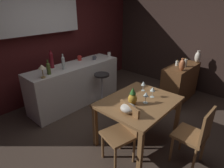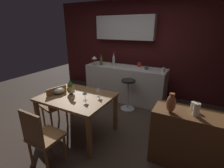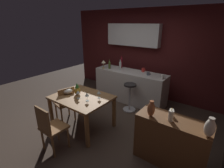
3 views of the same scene
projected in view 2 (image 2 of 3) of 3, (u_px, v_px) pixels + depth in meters
The scene contains 23 objects.
ground_plane at pixel (98, 122), 3.37m from camera, with size 9.00×9.00×0.00m, color #47382D.
wall_kitchen_back at pixel (134, 44), 4.66m from camera, with size 5.20×0.33×2.60m.
dining_table at pixel (77, 100), 2.85m from camera, with size 1.19×0.94×0.74m.
kitchen_counter at pixel (125, 83), 4.34m from camera, with size 2.10×0.60×0.90m, color silver.
sideboard_cabinet at pixel (193, 141), 2.21m from camera, with size 1.10×0.44×0.82m, color brown.
chair_near_window at pixel (55, 105), 3.07m from camera, with size 0.49×0.49×0.87m.
chair_by_doorway at pixel (41, 137), 2.15m from camera, with size 0.41×0.41×0.91m.
bar_stool at pixel (128, 94), 3.78m from camera, with size 0.34×0.34×0.74m.
wine_glass_left at pixel (85, 93), 2.61m from camera, with size 0.08×0.08×0.17m.
wine_glass_right at pixel (98, 89), 2.76m from camera, with size 0.08×0.08×0.17m.
wine_glass_center at pixel (73, 91), 2.69m from camera, with size 0.08×0.08×0.17m.
pineapple_centerpiece at pixel (71, 88), 2.87m from camera, with size 0.13×0.13×0.26m.
fruit_bowl at pixel (58, 90), 2.91m from camera, with size 0.21×0.21×0.11m, color beige.
wine_bottle_olive at pixel (101, 61), 4.34m from camera, with size 0.07×0.07×0.27m.
wine_bottle_ruby at pixel (114, 58), 4.45m from camera, with size 0.08×0.08×0.36m.
wine_bottle_clear at pixel (114, 61), 4.21m from camera, with size 0.07×0.07×0.31m.
cup_slate at pixel (146, 68), 3.89m from camera, with size 0.12×0.08×0.08m.
cup_red at pixel (139, 65), 4.19m from camera, with size 0.12×0.09×0.10m.
cup_white at pixel (163, 70), 3.64m from camera, with size 0.11×0.07×0.11m.
counter_lamp at pixel (94, 58), 4.32m from camera, with size 0.14×0.14×0.25m.
pillar_candle_tall at pixel (196, 110), 2.01m from camera, with size 0.08×0.08×0.19m.
pillar_candle_short at pixel (193, 106), 2.17m from camera, with size 0.06×0.06×0.13m.
vase_copper at pixel (171, 103), 2.08m from camera, with size 0.12×0.12×0.26m.
Camera 2 is at (1.64, -2.43, 1.87)m, focal length 26.12 mm.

